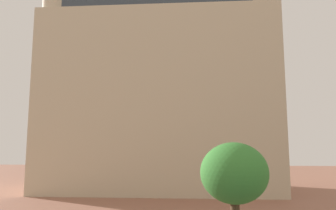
{
  "coord_description": "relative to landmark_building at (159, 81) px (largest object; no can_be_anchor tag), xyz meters",
  "views": [
    {
      "loc": [
        1.16,
        -0.93,
        4.29
      ],
      "look_at": [
        0.34,
        10.66,
        5.82
      ],
      "focal_mm": 33.25,
      "sensor_mm": 36.0,
      "label": 1
    }
  ],
  "objects": [
    {
      "name": "landmark_building",
      "position": [
        0.0,
        0.0,
        0.0
      ],
      "size": [
        22.51,
        10.15,
        36.48
      ],
      "color": "beige",
      "rests_on": "ground_plane"
    },
    {
      "name": "tree_curb_far",
      "position": [
        5.02,
        -17.52,
        -7.77
      ],
      "size": [
        2.88,
        2.88,
        4.45
      ],
      "color": "#4C3823",
      "rests_on": "ground_plane"
    }
  ]
}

